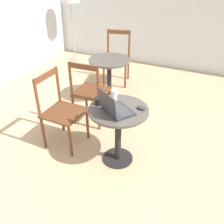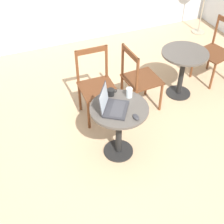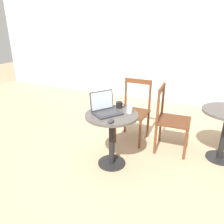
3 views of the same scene
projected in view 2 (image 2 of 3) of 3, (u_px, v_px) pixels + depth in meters
The scene contains 10 objects.
ground_plane at pixel (127, 174), 3.57m from camera, with size 16.00×16.00×0.00m, color tan.
cafe_table_near at pixel (119, 119), 3.48m from camera, with size 0.65×0.65×0.71m.
cafe_table_mid at pixel (183, 63), 4.35m from camera, with size 0.65×0.65×0.71m.
chair_near_back at pixel (96, 86), 4.07m from camera, with size 0.46×0.46×0.94m.
chair_mid_left at pixel (139, 80), 4.17m from camera, with size 0.47×0.47×0.94m.
chair_mid_right at pixel (216, 52), 4.72m from camera, with size 0.54×0.54×0.94m.
laptop at pixel (112, 106), 3.31m from camera, with size 0.40×0.41×0.25m.
mouse at pixel (136, 117), 3.23m from camera, with size 0.06×0.10×0.03m.
mug at pixel (111, 92), 3.50m from camera, with size 0.12×0.08×0.08m.
drinking_glass at pixel (129, 93), 3.47m from camera, with size 0.07×0.07×0.11m.
Camera 2 is at (-1.00, -1.99, 2.89)m, focal length 50.00 mm.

